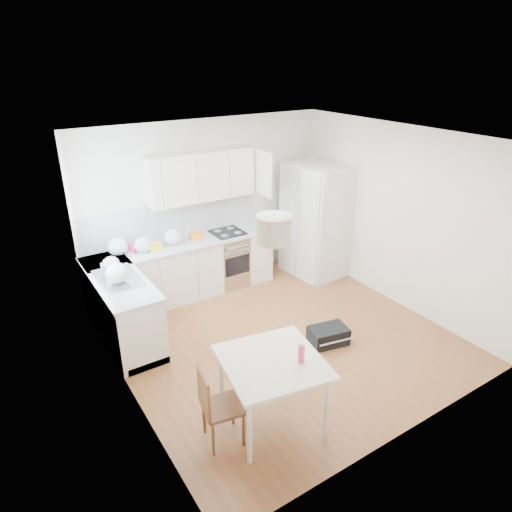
{
  "coord_description": "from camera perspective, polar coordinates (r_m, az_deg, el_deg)",
  "views": [
    {
      "loc": [
        -3.15,
        -4.27,
        3.61
      ],
      "look_at": [
        -0.15,
        0.4,
        1.12
      ],
      "focal_mm": 32.0,
      "sensor_mm": 36.0,
      "label": 1
    }
  ],
  "objects": [
    {
      "name": "grocery_bag_d",
      "position": [
        6.41,
        -17.65,
        -0.88
      ],
      "size": [
        0.21,
        0.18,
        0.19
      ],
      "primitive_type": "ellipsoid",
      "color": "white",
      "rests_on": "counter_back"
    },
    {
      "name": "wall_back",
      "position": [
        7.45,
        -6.15,
        6.41
      ],
      "size": [
        4.2,
        0.0,
        4.2
      ],
      "primitive_type": "plane",
      "rotation": [
        1.57,
        0.0,
        0.0
      ],
      "color": "white",
      "rests_on": "floor"
    },
    {
      "name": "backsplash_back",
      "position": [
        7.26,
        -10.31,
        4.5
      ],
      "size": [
        3.0,
        0.01,
        0.58
      ],
      "primitive_type": "cube",
      "color": "silver",
      "rests_on": "wall_back"
    },
    {
      "name": "cabinets_left",
      "position": [
        6.46,
        -16.47,
        -6.28
      ],
      "size": [
        0.6,
        1.8,
        0.88
      ],
      "primitive_type": "cube",
      "color": "silver",
      "rests_on": "floor"
    },
    {
      "name": "wall_right",
      "position": [
        7.13,
        17.26,
        4.61
      ],
      "size": [
        0.0,
        4.2,
        4.2
      ],
      "primitive_type": "plane",
      "rotation": [
        1.57,
        0.0,
        -1.57
      ],
      "color": "white",
      "rests_on": "floor"
    },
    {
      "name": "pendant_lamp",
      "position": [
        4.02,
        2.24,
        3.37
      ],
      "size": [
        0.36,
        0.36,
        0.25
      ],
      "primitive_type": "cylinder",
      "rotation": [
        0.0,
        0.0,
        -0.14
      ],
      "color": "beige",
      "rests_on": "ceiling"
    },
    {
      "name": "grocery_bag_e",
      "position": [
        6.02,
        -16.94,
        -2.07
      ],
      "size": [
        0.3,
        0.25,
        0.27
      ],
      "primitive_type": "ellipsoid",
      "color": "white",
      "rests_on": "counter_left"
    },
    {
      "name": "sink",
      "position": [
        6.2,
        -16.85,
        -2.69
      ],
      "size": [
        0.5,
        0.8,
        0.16
      ],
      "primitive_type": null,
      "color": "#B6B8BA",
      "rests_on": "counter_left"
    },
    {
      "name": "snack_yellow",
      "position": [
        6.89,
        -12.54,
        1.16
      ],
      "size": [
        0.18,
        0.12,
        0.12
      ],
      "primitive_type": "cube",
      "rotation": [
        0.0,
        0.0,
        0.07
      ],
      "color": "yellow",
      "rests_on": "counter_back"
    },
    {
      "name": "grocery_bag_c",
      "position": [
        7.03,
        -10.38,
        2.37
      ],
      "size": [
        0.27,
        0.23,
        0.24
      ],
      "primitive_type": "ellipsoid",
      "color": "white",
      "rests_on": "counter_back"
    },
    {
      "name": "drink_bottle",
      "position": [
        4.62,
        5.68,
        -11.87
      ],
      "size": [
        0.08,
        0.08,
        0.24
      ],
      "primitive_type": "cylinder",
      "rotation": [
        0.0,
        0.0,
        -0.26
      ],
      "color": "#D53B5F",
      "rests_on": "dining_table"
    },
    {
      "name": "upper_cabinets",
      "position": [
        7.11,
        -6.83,
        9.91
      ],
      "size": [
        1.7,
        0.32,
        0.75
      ],
      "primitive_type": "cube",
      "color": "silver",
      "rests_on": "wall_back"
    },
    {
      "name": "snack_orange",
      "position": [
        7.19,
        -7.52,
        2.54
      ],
      "size": [
        0.18,
        0.12,
        0.12
      ],
      "primitive_type": "cube",
      "rotation": [
        0.0,
        0.0,
        -0.06
      ],
      "color": "orange",
      "rests_on": "counter_back"
    },
    {
      "name": "dining_chair",
      "position": [
        4.72,
        -4.17,
        -18.07
      ],
      "size": [
        0.43,
        0.43,
        0.88
      ],
      "primitive_type": null,
      "rotation": [
        0.0,
        0.0,
        -0.19
      ],
      "color": "#4E2A17",
      "rests_on": "floor"
    },
    {
      "name": "counter_left",
      "position": [
        6.25,
        -16.97,
        -2.64
      ],
      "size": [
        0.64,
        1.82,
        0.04
      ],
      "primitive_type": "cube",
      "color": "#B0B3B5",
      "rests_on": "cabinets_left"
    },
    {
      "name": "wall_left",
      "position": [
        4.94,
        -16.81,
        -4.16
      ],
      "size": [
        0.0,
        4.2,
        4.2
      ],
      "primitive_type": "plane",
      "rotation": [
        1.57,
        0.0,
        1.57
      ],
      "color": "white",
      "rests_on": "floor"
    },
    {
      "name": "snack_red",
      "position": [
        6.94,
        -14.91,
        0.98
      ],
      "size": [
        0.17,
        0.16,
        0.1
      ],
      "primitive_type": "cube",
      "rotation": [
        0.0,
        0.0,
        0.61
      ],
      "color": "red",
      "rests_on": "counter_back"
    },
    {
      "name": "range_oven",
      "position": [
        7.62,
        -3.48,
        -0.43
      ],
      "size": [
        0.5,
        0.61,
        0.88
      ],
      "primitive_type": null,
      "color": "#B6B8BA",
      "rests_on": "floor"
    },
    {
      "name": "grocery_bag_a",
      "position": [
        6.84,
        -16.92,
        1.13
      ],
      "size": [
        0.29,
        0.25,
        0.26
      ],
      "primitive_type": "ellipsoid",
      "color": "white",
      "rests_on": "counter_back"
    },
    {
      "name": "dining_table",
      "position": [
        4.75,
        2.05,
        -13.76
      ],
      "size": [
        1.14,
        1.14,
        0.78
      ],
      "rotation": [
        0.0,
        0.0,
        -0.17
      ],
      "color": "beige",
      "rests_on": "floor"
    },
    {
      "name": "backsplash_left",
      "position": [
        6.06,
        -19.95,
        -0.66
      ],
      "size": [
        0.01,
        1.8,
        0.58
      ],
      "primitive_type": "cube",
      "color": "silver",
      "rests_on": "wall_left"
    },
    {
      "name": "grocery_bag_b",
      "position": [
        6.85,
        -13.99,
        1.36
      ],
      "size": [
        0.25,
        0.22,
        0.23
      ],
      "primitive_type": "ellipsoid",
      "color": "white",
      "rests_on": "counter_back"
    },
    {
      "name": "floor",
      "position": [
        6.41,
        3.1,
        -10.09
      ],
      "size": [
        4.2,
        4.2,
        0.0
      ],
      "primitive_type": "plane",
      "color": "brown",
      "rests_on": "ground"
    },
    {
      "name": "refrigerator",
      "position": [
        7.88,
        7.62,
        4.4
      ],
      "size": [
        0.98,
        1.03,
        1.93
      ],
      "primitive_type": null,
      "rotation": [
        0.0,
        0.0,
        0.08
      ],
      "color": "white",
      "rests_on": "floor"
    },
    {
      "name": "counter_back",
      "position": [
        7.11,
        -9.19,
        1.49
      ],
      "size": [
        3.02,
        0.64,
        0.04
      ],
      "primitive_type": "cube",
      "color": "#B0B3B5",
      "rests_on": "cabinets_back"
    },
    {
      "name": "window_glassblock",
      "position": [
        5.82,
        -20.52,
        4.0
      ],
      "size": [
        0.02,
        1.0,
        1.0
      ],
      "primitive_type": "cube",
      "color": "#BFE0F9",
      "rests_on": "wall_left"
    },
    {
      "name": "gym_bag",
      "position": [
        6.31,
        9.02,
        -9.78
      ],
      "size": [
        0.56,
        0.42,
        0.23
      ],
      "primitive_type": "cube",
      "rotation": [
        0.0,
        0.0,
        -0.2
      ],
      "color": "black",
      "rests_on": "floor"
    },
    {
      "name": "cabinets_back",
      "position": [
        7.3,
        -8.95,
        -1.84
      ],
      "size": [
        3.0,
        0.6,
        0.88
      ],
      "primitive_type": "cube",
      "color": "silver",
      "rests_on": "floor"
    },
    {
      "name": "ceiling",
      "position": [
        5.38,
        3.76,
        14.41
      ],
      "size": [
        4.2,
        4.2,
        0.0
      ],
      "primitive_type": "plane",
      "rotation": [
        3.14,
        0.0,
        0.0
      ],
      "color": "white",
      "rests_on": "wall_back"
    }
  ]
}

